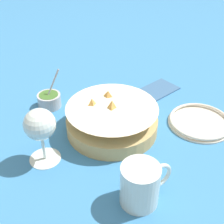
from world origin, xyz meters
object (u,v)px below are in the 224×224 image
(wine_glass, at_px, (40,126))
(side_plate, at_px, (200,122))
(food_basket, at_px, (112,119))
(sauce_cup, at_px, (49,100))
(beer_mug, at_px, (140,186))

(wine_glass, relative_size, side_plate, 0.81)
(food_basket, relative_size, side_plate, 1.39)
(sauce_cup, distance_m, beer_mug, 0.43)
(sauce_cup, height_order, side_plate, sauce_cup)
(wine_glass, relative_size, beer_mug, 1.20)
(food_basket, distance_m, side_plate, 0.25)
(sauce_cup, xyz_separation_m, wine_glass, (-0.09, -0.21, 0.08))
(wine_glass, xyz_separation_m, beer_mug, (0.13, -0.22, -0.06))
(sauce_cup, relative_size, wine_glass, 0.82)
(sauce_cup, height_order, wine_glass, wine_glass)
(wine_glass, bearing_deg, sauce_cup, 67.52)
(food_basket, height_order, beer_mug, food_basket)
(food_basket, relative_size, beer_mug, 2.06)
(wine_glass, height_order, beer_mug, wine_glass)
(food_basket, height_order, side_plate, food_basket)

